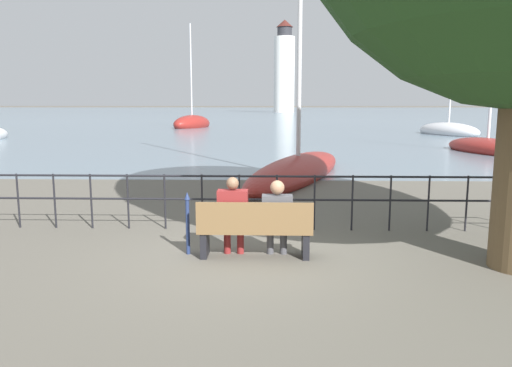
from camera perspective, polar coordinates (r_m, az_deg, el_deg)
The scene contains 12 objects.
ground_plane at distance 7.87m, azimuth -0.12°, elevation -8.33°, with size 1000.00×1000.00×0.00m, color #605B51.
harbor_water at distance 165.37m, azimuth 1.75°, elevation 8.30°, with size 600.00×300.00×0.01m.
park_bench at distance 7.70m, azimuth -0.13°, elevation -5.40°, with size 1.77×0.45×0.90m.
seated_person_left at distance 7.73m, azimuth -2.65°, elevation -3.40°, with size 0.47×0.35×1.26m.
seated_person_right at distance 7.71m, azimuth 2.43°, elevation -3.57°, with size 0.47×0.35×1.21m.
promenade_railing at distance 9.36m, azimuth 0.23°, elevation -1.16°, with size 10.63×0.04×1.05m.
closed_umbrella at distance 7.92m, azimuth -7.82°, elevation -4.12°, with size 0.09×0.09×1.00m.
sailboat_1 at distance 41.07m, azimuth 21.12°, elevation 5.69°, with size 4.40×6.52×12.37m.
sailboat_2 at distance 26.88m, azimuth 24.94°, elevation 3.76°, with size 3.25×6.22×8.05m.
sailboat_3 at distance 50.23m, azimuth -7.32°, elevation 6.80°, with size 4.31×6.24×10.53m.
sailboat_4 at distance 16.17m, azimuth 4.83°, elevation 1.75°, with size 4.42×8.96×12.75m.
harbor_lighthouse at distance 137.60m, azimuth 3.25°, elevation 12.84°, with size 5.56×5.56×24.35m.
Camera 1 is at (0.25, -7.51, 2.36)m, focal length 35.00 mm.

